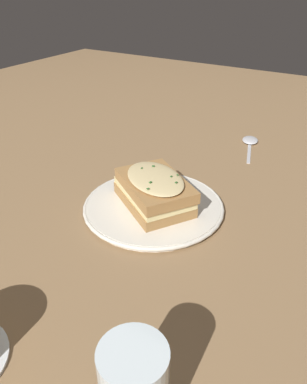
{
  "coord_description": "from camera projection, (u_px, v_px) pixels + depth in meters",
  "views": [
    {
      "loc": [
        -0.51,
        -0.29,
        0.39
      ],
      "look_at": [
        -0.01,
        0.01,
        0.04
      ],
      "focal_mm": 35.0,
      "sensor_mm": 36.0,
      "label": 1
    }
  ],
  "objects": [
    {
      "name": "ground_plane",
      "position": [
        161.0,
        208.0,
        0.71
      ],
      "size": [
        2.4,
        2.4,
        0.0
      ],
      "primitive_type": "plane",
      "color": "olive"
    },
    {
      "name": "dinner_plate",
      "position": [
        154.0,
        206.0,
        0.7
      ],
      "size": [
        0.26,
        0.26,
        0.01
      ],
      "color": "silver",
      "rests_on": "ground_plane"
    },
    {
      "name": "sandwich",
      "position": [
        154.0,
        190.0,
        0.68
      ],
      "size": [
        0.17,
        0.19,
        0.06
      ],
      "rotation": [
        0.0,
        0.0,
        0.99
      ],
      "color": "#A37542",
      "rests_on": "dinner_plate"
    },
    {
      "name": "spoon",
      "position": [
        250.0,
        142.0,
        0.97
      ],
      "size": [
        0.16,
        0.07,
        0.01
      ],
      "rotation": [
        0.0,
        0.0,
        5.01
      ],
      "color": "silver",
      "rests_on": "ground_plane"
    }
  ]
}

